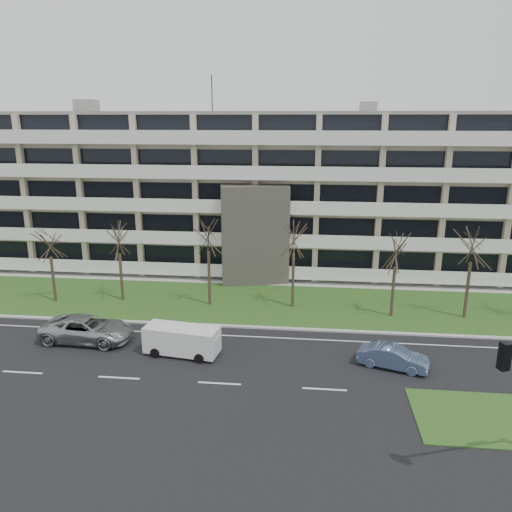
# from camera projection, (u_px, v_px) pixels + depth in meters

# --- Properties ---
(ground) EXTENTS (160.00, 160.00, 0.00)m
(ground) POSITION_uv_depth(u_px,v_px,m) (219.00, 383.00, 28.68)
(ground) COLOR black
(ground) RESTS_ON ground
(grass_verge) EXTENTS (90.00, 10.00, 0.06)m
(grass_verge) POSITION_uv_depth(u_px,v_px,m) (247.00, 302.00, 41.12)
(grass_verge) COLOR #254F1A
(grass_verge) RESTS_ON ground
(curb) EXTENTS (90.00, 0.35, 0.12)m
(curb) POSITION_uv_depth(u_px,v_px,m) (239.00, 327.00, 36.33)
(curb) COLOR #B2B2AD
(curb) RESTS_ON ground
(sidewalk) EXTENTS (90.00, 2.00, 0.08)m
(sidewalk) POSITION_uv_depth(u_px,v_px,m) (255.00, 281.00, 46.39)
(sidewalk) COLOR #B2B2AD
(sidewalk) RESTS_ON ground
(grass_median) EXTENTS (7.00, 5.00, 0.06)m
(grass_median) POSITION_uv_depth(u_px,v_px,m) (484.00, 418.00, 25.31)
(grass_median) COLOR #254F1A
(grass_median) RESTS_ON ground
(lane_edge_line) EXTENTS (90.00, 0.12, 0.01)m
(lane_edge_line) POSITION_uv_depth(u_px,v_px,m) (236.00, 336.00, 34.90)
(lane_edge_line) COLOR white
(lane_edge_line) RESTS_ON ground
(apartment_building) EXTENTS (60.50, 15.10, 18.75)m
(apartment_building) POSITION_uv_depth(u_px,v_px,m) (262.00, 190.00, 50.88)
(apartment_building) COLOR beige
(apartment_building) RESTS_ON ground
(silver_pickup) EXTENTS (6.33, 3.14, 1.72)m
(silver_pickup) POSITION_uv_depth(u_px,v_px,m) (87.00, 329.00, 33.95)
(silver_pickup) COLOR #A2A5A9
(silver_pickup) RESTS_ON ground
(blue_sedan) EXTENTS (4.44, 2.66, 1.38)m
(blue_sedan) POSITION_uv_depth(u_px,v_px,m) (393.00, 357.00, 30.36)
(blue_sedan) COLOR #677CB4
(blue_sedan) RESTS_ON ground
(white_van) EXTENTS (4.98, 2.49, 1.85)m
(white_van) POSITION_uv_depth(u_px,v_px,m) (183.00, 338.00, 31.95)
(white_van) COLOR white
(white_van) RESTS_ON ground
(tree_1) EXTENTS (3.43, 3.43, 6.85)m
(tree_1) POSITION_uv_depth(u_px,v_px,m) (49.00, 239.00, 40.02)
(tree_1) COLOR #382B21
(tree_1) RESTS_ON ground
(tree_2) EXTENTS (3.58, 3.58, 7.16)m
(tree_2) POSITION_uv_depth(u_px,v_px,m) (118.00, 235.00, 40.25)
(tree_2) COLOR #382B21
(tree_2) RESTS_ON ground
(tree_3) EXTENTS (4.02, 4.02, 8.04)m
(tree_3) POSITION_uv_depth(u_px,v_px,m) (208.00, 230.00, 39.00)
(tree_3) COLOR #382B21
(tree_3) RESTS_ON ground
(tree_4) EXTENTS (3.99, 3.99, 7.97)m
(tree_4) POSITION_uv_depth(u_px,v_px,m) (294.00, 232.00, 38.64)
(tree_4) COLOR #382B21
(tree_4) RESTS_ON ground
(tree_5) EXTENTS (3.52, 3.52, 7.05)m
(tree_5) POSITION_uv_depth(u_px,v_px,m) (396.00, 248.00, 36.87)
(tree_5) COLOR #382B21
(tree_5) RESTS_ON ground
(tree_6) EXTENTS (3.92, 3.92, 7.84)m
(tree_6) POSITION_uv_depth(u_px,v_px,m) (473.00, 240.00, 36.44)
(tree_6) COLOR #382B21
(tree_6) RESTS_ON ground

